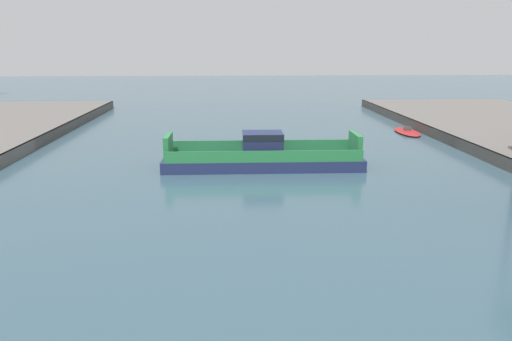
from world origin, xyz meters
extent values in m
cube|color=navy|center=(1.17, 38.55, 0.55)|extent=(19.41, 5.83, 1.10)
cube|color=#2D8947|center=(1.19, 41.35, 1.65)|extent=(18.60, 0.24, 1.10)
cube|color=#2D8947|center=(1.15, 35.76, 1.65)|extent=(18.60, 0.24, 1.10)
cube|color=navy|center=(1.17, 38.55, 2.29)|extent=(3.90, 3.16, 2.39)
cube|color=black|center=(1.17, 38.55, 3.14)|extent=(3.94, 3.20, 0.60)
cube|color=#2D8947|center=(10.36, 38.49, 2.20)|extent=(0.53, 4.00, 2.20)
cube|color=#2D8947|center=(-8.02, 38.61, 2.20)|extent=(0.53, 4.00, 2.20)
ellipsoid|color=red|center=(22.45, 57.97, 0.18)|extent=(3.16, 8.03, 0.35)
cube|color=#4C4C51|center=(22.45, 57.97, 0.60)|extent=(1.00, 0.44, 0.50)
camera|label=1|loc=(-2.15, -10.79, 11.65)|focal=36.05mm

